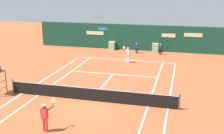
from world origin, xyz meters
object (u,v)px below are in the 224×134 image
(tennis_ball_mid_court, at_px, (136,62))
(player_on_baseline, at_px, (128,54))
(ball_kid_left_post, at_px, (161,48))
(tennis_ball_by_sideline, at_px, (102,83))
(tennis_ball_near_service_line, at_px, (145,67))
(ball_kid_right_post, at_px, (137,47))
(player_near_side, at_px, (45,115))

(tennis_ball_mid_court, bearing_deg, player_on_baseline, -166.42)
(ball_kid_left_post, xyz_separation_m, tennis_ball_mid_court, (-2.10, -4.24, -0.71))
(player_on_baseline, xyz_separation_m, tennis_ball_by_sideline, (-0.69, -6.96, -0.92))
(tennis_ball_by_sideline, distance_m, tennis_ball_mid_court, 7.35)
(tennis_ball_by_sideline, relative_size, tennis_ball_near_service_line, 1.00)
(tennis_ball_near_service_line, bearing_deg, ball_kid_left_post, 81.17)
(ball_kid_right_post, distance_m, tennis_ball_mid_court, 4.35)
(ball_kid_right_post, xyz_separation_m, tennis_ball_near_service_line, (1.88, -5.92, -0.68))
(player_on_baseline, bearing_deg, tennis_ball_by_sideline, 95.93)
(player_on_baseline, height_order, player_near_side, player_near_side)
(player_near_side, relative_size, ball_kid_right_post, 1.46)
(player_on_baseline, bearing_deg, ball_kid_left_post, -112.25)
(ball_kid_right_post, distance_m, tennis_ball_near_service_line, 6.25)
(tennis_ball_near_service_line, bearing_deg, player_near_side, -103.76)
(ball_kid_right_post, bearing_deg, tennis_ball_mid_court, 110.40)
(ball_kid_right_post, bearing_deg, player_on_baseline, 98.71)
(player_near_side, bearing_deg, ball_kid_left_post, 85.59)
(tennis_ball_near_service_line, bearing_deg, tennis_ball_by_sideline, -116.63)
(player_on_baseline, distance_m, tennis_ball_by_sideline, 7.06)
(ball_kid_left_post, bearing_deg, tennis_ball_by_sideline, 73.36)
(tennis_ball_near_service_line, height_order, tennis_ball_mid_court, same)
(player_on_baseline, distance_m, ball_kid_left_post, 5.36)
(ball_kid_left_post, relative_size, tennis_ball_near_service_line, 18.92)
(ball_kid_right_post, height_order, tennis_ball_mid_court, ball_kid_right_post)
(tennis_ball_mid_court, bearing_deg, tennis_ball_near_service_line, -54.91)
(player_on_baseline, xyz_separation_m, ball_kid_left_post, (2.98, 4.45, -0.22))
(player_on_baseline, height_order, tennis_ball_by_sideline, player_on_baseline)
(tennis_ball_mid_court, bearing_deg, tennis_ball_by_sideline, -102.34)
(player_on_baseline, distance_m, ball_kid_right_post, 4.46)
(player_on_baseline, relative_size, tennis_ball_mid_court, 26.69)
(ball_kid_left_post, bearing_deg, tennis_ball_near_service_line, 82.37)
(player_near_side, bearing_deg, tennis_ball_mid_court, 89.75)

